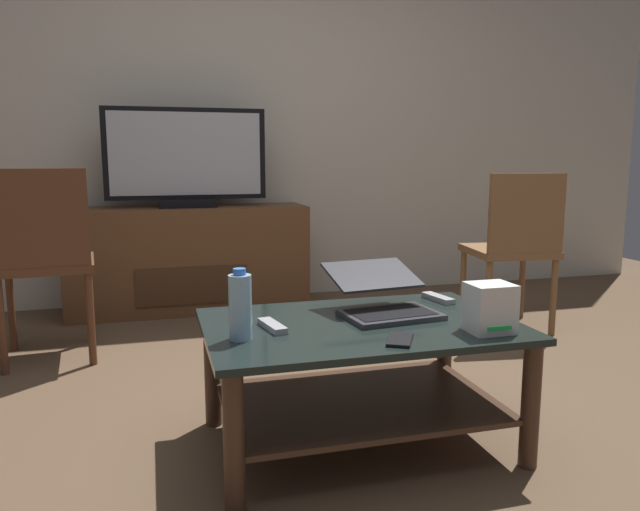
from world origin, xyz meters
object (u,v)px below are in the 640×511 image
at_px(cell_phone, 400,340).
at_px(soundbar_remote, 272,326).
at_px(tv_remote, 438,298).
at_px(router_box, 490,308).
at_px(television, 186,160).
at_px(laptop, 383,298).
at_px(water_bottle_near, 240,306).
at_px(side_chair, 44,254).
at_px(coffee_table, 360,361).
at_px(media_cabinet, 189,259).
at_px(dining_chair, 515,243).

distance_m(cell_phone, soundbar_remote, 0.42).
relative_size(cell_phone, tv_remote, 0.88).
bearing_deg(router_box, tv_remote, 85.12).
bearing_deg(television, laptop, -74.30).
height_order(cell_phone, soundbar_remote, soundbar_remote).
xyz_separation_m(water_bottle_near, tv_remote, (0.81, 0.30, -0.09)).
bearing_deg(side_chair, coffee_table, -46.10).
height_order(media_cabinet, cell_phone, media_cabinet).
distance_m(cell_phone, tv_remote, 0.57).
distance_m(side_chair, laptop, 1.69).
height_order(laptop, router_box, laptop).
bearing_deg(side_chair, dining_chair, -3.01).
bearing_deg(dining_chair, side_chair, 176.99).
bearing_deg(tv_remote, side_chair, 137.24).
relative_size(side_chair, cell_phone, 6.69).
distance_m(router_box, cell_phone, 0.32).
relative_size(water_bottle_near, soundbar_remote, 1.38).
bearing_deg(water_bottle_near, cell_phone, -17.98).
xyz_separation_m(water_bottle_near, soundbar_remote, (0.11, 0.08, -0.09)).
relative_size(coffee_table, cell_phone, 7.41).
height_order(television, water_bottle_near, television).
xyz_separation_m(television, cell_phone, (0.48, -2.29, -0.53)).
distance_m(water_bottle_near, tv_remote, 0.87).
bearing_deg(dining_chair, media_cabinet, 149.99).
bearing_deg(tv_remote, coffee_table, -161.60).
distance_m(side_chair, water_bottle_near, 1.49).
distance_m(dining_chair, soundbar_remote, 1.93).
xyz_separation_m(side_chair, tv_remote, (1.55, -0.99, -0.09)).
distance_m(dining_chair, side_chair, 2.46).
distance_m(side_chair, tv_remote, 1.85).
bearing_deg(laptop, media_cabinet, 105.53).
distance_m(dining_chair, cell_phone, 1.81).
bearing_deg(tv_remote, router_box, -105.13).
distance_m(dining_chair, tv_remote, 1.25).
height_order(coffee_table, soundbar_remote, soundbar_remote).
height_order(media_cabinet, tv_remote, media_cabinet).
bearing_deg(television, media_cabinet, 90.00).
xyz_separation_m(side_chair, router_box, (1.52, -1.42, -0.02)).
height_order(dining_chair, router_box, dining_chair).
xyz_separation_m(side_chair, laptop, (1.28, -1.11, -0.04)).
bearing_deg(router_box, media_cabinet, 109.12).
xyz_separation_m(coffee_table, tv_remote, (0.39, 0.22, 0.15)).
bearing_deg(soundbar_remote, cell_phone, -44.79).
distance_m(side_chair, router_box, 2.08).
bearing_deg(coffee_table, router_box, -30.81).
bearing_deg(water_bottle_near, tv_remote, 20.20).
distance_m(dining_chair, router_box, 1.60).
bearing_deg(soundbar_remote, dining_chair, 23.21).
bearing_deg(laptop, television, 105.70).
relative_size(television, water_bottle_near, 4.53).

